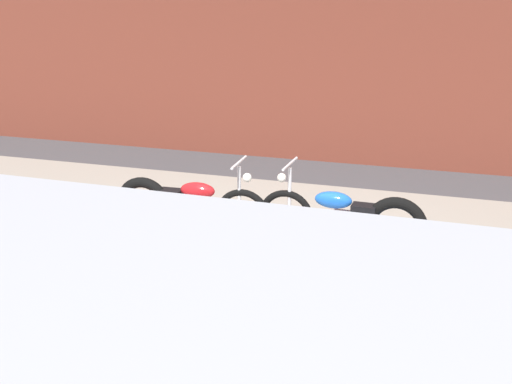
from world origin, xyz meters
name	(u,v)px	position (x,y,z in m)	size (l,w,h in m)	color
ground_plane	(229,271)	(0.00, 0.00, 0.00)	(80.00, 80.00, 0.00)	#47474C
sidewalk_slab	(274,219)	(0.00, 1.75, 0.00)	(36.00, 3.50, 0.01)	#9E998E
brick_building_wall	(331,11)	(0.00, 5.20, 2.61)	(36.00, 0.50, 5.23)	brown
motorcycle_red	(180,206)	(-0.93, 0.80, 0.40)	(2.01, 0.58, 1.03)	black
motorcycle_blue	(353,220)	(1.19, 0.94, 0.40)	(2.01, 0.58, 1.03)	black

